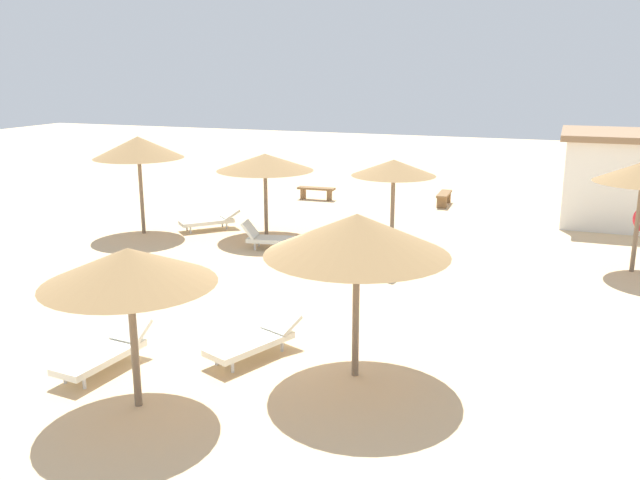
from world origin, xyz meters
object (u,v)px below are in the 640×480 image
object	(u,v)px
bench_1	(444,196)
beach_cabana	(617,177)
parasol_4	(138,147)
parasol_5	(128,267)
lounger_2	(255,340)
lounger_4	(211,220)
parasol_2	(357,235)
parasol_1	(265,162)
bench_0	(316,191)
lounger_1	(272,238)
lounger_3	(400,258)
parasol_3	(394,168)
lounger_5	(106,352)

from	to	relation	value
bench_1	beach_cabana	size ratio (longest dim) A/B	0.36
parasol_4	parasol_5	world-z (taller)	parasol_4
lounger_2	lounger_4	bearing A→B (deg)	123.95
parasol_2	lounger_4	xyz separation A→B (m)	(-7.59, 8.50, -2.18)
parasol_1	bench_0	size ratio (longest dim) A/B	1.97
parasol_2	beach_cabana	world-z (taller)	beach_cabana
parasol_2	lounger_1	world-z (taller)	parasol_2
lounger_3	lounger_4	distance (m)	7.21
parasol_5	lounger_2	bearing A→B (deg)	68.39
parasol_3	parasol_4	world-z (taller)	parasol_4
lounger_5	bench_1	size ratio (longest dim) A/B	1.29
parasol_5	parasol_3	bearing A→B (deg)	82.17
parasol_2	bench_1	xyz separation A→B (m)	(-1.19, 15.07, -2.15)
lounger_2	parasol_2	bearing A→B (deg)	-3.53
parasol_3	lounger_4	xyz separation A→B (m)	(-6.14, 0.39, -2.07)
parasol_2	lounger_3	distance (m)	6.64
lounger_5	lounger_2	bearing A→B (deg)	32.23
lounger_1	lounger_5	world-z (taller)	lounger_1
parasol_3	lounger_3	xyz separation A→B (m)	(0.70, -1.88, -2.06)
parasol_3	parasol_5	bearing A→B (deg)	-97.83
bench_1	beach_cabana	distance (m)	6.08
parasol_1	lounger_2	distance (m)	9.26
parasol_5	lounger_3	distance (m)	8.91
lounger_3	beach_cabana	distance (m)	9.80
parasol_3	parasol_4	size ratio (longest dim) A/B	0.86
lounger_3	lounger_1	bearing A→B (deg)	168.90
parasol_5	bench_0	size ratio (longest dim) A/B	1.73
parasol_1	lounger_2	size ratio (longest dim) A/B	1.48
parasol_2	lounger_5	world-z (taller)	parasol_2
beach_cabana	lounger_5	bearing A→B (deg)	-119.74
lounger_1	lounger_5	distance (m)	8.32
lounger_5	parasol_3	bearing A→B (deg)	73.84
lounger_5	lounger_3	bearing A→B (deg)	65.50
parasol_1	beach_cabana	bearing A→B (deg)	29.76
parasol_2	parasol_5	world-z (taller)	parasol_2
parasol_1	lounger_1	xyz separation A→B (m)	(0.83, -1.39, -1.99)
parasol_1	parasol_5	bearing A→B (deg)	-75.73
lounger_1	lounger_2	size ratio (longest dim) A/B	0.96
parasol_5	bench_0	bearing A→B (deg)	101.23
bench_0	bench_1	bearing A→B (deg)	7.11
lounger_4	lounger_3	bearing A→B (deg)	-18.33
lounger_2	lounger_5	size ratio (longest dim) A/B	1.03
parasol_3	bench_0	distance (m)	8.16
parasol_2	parasol_4	bearing A→B (deg)	141.92
parasol_3	parasol_4	distance (m)	7.96
lounger_2	lounger_3	xyz separation A→B (m)	(1.20, 6.11, 0.01)
parasol_5	lounger_2	xyz separation A→B (m)	(0.92, 2.31, -1.96)
lounger_3	lounger_2	bearing A→B (deg)	-101.13
parasol_3	bench_0	xyz separation A→B (m)	(-4.72, 6.33, -2.04)
parasol_3	bench_1	xyz separation A→B (m)	(0.26, 6.96, -2.04)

